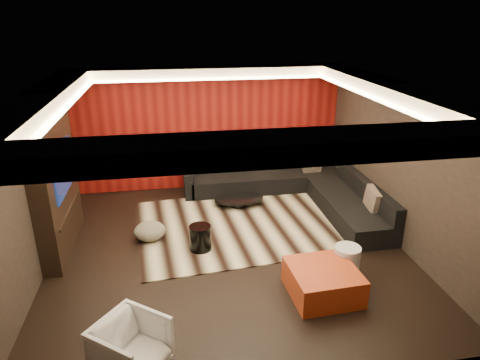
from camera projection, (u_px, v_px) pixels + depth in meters
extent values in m
cube|color=black|center=(229.00, 249.00, 7.52)|extent=(6.00, 6.00, 0.02)
cube|color=silver|center=(227.00, 88.00, 6.47)|extent=(6.00, 6.00, 0.02)
cube|color=black|center=(209.00, 128.00, 9.75)|extent=(6.00, 0.02, 2.80)
cube|color=black|center=(33.00, 187.00, 6.52)|extent=(0.02, 6.00, 2.80)
cube|color=black|center=(398.00, 164.00, 7.47)|extent=(0.02, 6.00, 2.80)
cube|color=#6B0C0A|center=(209.00, 129.00, 9.72)|extent=(5.98, 0.05, 2.78)
cube|color=silver|center=(209.00, 72.00, 8.99)|extent=(6.00, 0.60, 0.22)
cube|color=silver|center=(268.00, 148.00, 4.05)|extent=(6.00, 0.60, 0.22)
cube|color=silver|center=(40.00, 102.00, 6.09)|extent=(0.60, 4.80, 0.22)
cube|color=silver|center=(392.00, 91.00, 6.94)|extent=(0.60, 4.80, 0.22)
cube|color=#FFD899|center=(211.00, 79.00, 8.71)|extent=(4.80, 0.08, 0.04)
cube|color=#FFD899|center=(260.00, 147.00, 4.39)|extent=(4.80, 0.08, 0.04)
cube|color=#FFD899|center=(66.00, 107.00, 6.18)|extent=(0.08, 4.80, 0.04)
cube|color=#FFD899|center=(371.00, 97.00, 6.92)|extent=(0.08, 4.80, 0.04)
cube|color=black|center=(56.00, 189.00, 7.21)|extent=(0.30, 2.00, 2.20)
cube|color=black|center=(63.00, 169.00, 7.10)|extent=(0.04, 1.30, 0.80)
cube|color=black|center=(70.00, 210.00, 7.38)|extent=(0.04, 1.60, 0.04)
cube|color=beige|center=(242.00, 224.00, 8.37)|extent=(4.24, 3.33, 0.02)
cylinder|color=black|center=(239.00, 201.00, 9.12)|extent=(1.10, 1.10, 0.18)
cylinder|color=black|center=(200.00, 238.00, 7.39)|extent=(0.49, 0.49, 0.45)
ellipsoid|color=beige|center=(150.00, 231.00, 7.75)|extent=(0.62, 0.62, 0.31)
cylinder|color=silver|center=(347.00, 262.00, 6.67)|extent=(0.43, 0.43, 0.51)
cube|color=#9B3514|center=(323.00, 282.00, 6.25)|extent=(1.01, 1.01, 0.43)
imported|color=white|center=(131.00, 347.00, 4.87)|extent=(1.01, 1.01, 0.67)
cube|color=black|center=(266.00, 181.00, 9.97)|extent=(3.50, 0.90, 0.40)
cube|color=black|center=(263.00, 161.00, 10.15)|extent=(3.50, 0.20, 0.35)
cube|color=black|center=(349.00, 209.00, 8.57)|extent=(0.90, 2.60, 0.40)
cube|color=black|center=(367.00, 190.00, 8.49)|extent=(0.20, 2.60, 0.35)
cube|color=black|center=(188.00, 182.00, 9.65)|extent=(0.20, 0.90, 0.60)
cube|color=beige|center=(372.00, 199.00, 7.98)|extent=(0.12, 0.50, 0.50)
cube|color=beige|center=(264.00, 161.00, 9.99)|extent=(0.42, 0.20, 0.44)
cube|color=beige|center=(313.00, 164.00, 9.84)|extent=(0.42, 0.20, 0.44)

